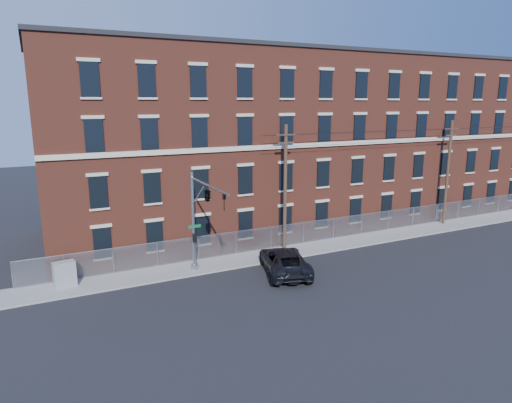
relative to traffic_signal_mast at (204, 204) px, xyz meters
The scene contains 10 objects.
ground 8.35m from the traffic_signal_mast, 19.98° to the right, with size 140.00×140.00×0.00m, color black.
sidewalk 18.98m from the traffic_signal_mast, ahead, with size 65.00×3.00×0.12m, color gray.
mill_building 21.67m from the traffic_signal_mast, 33.14° to the left, with size 55.30×14.32×16.30m.
chain_link_fence 18.97m from the traffic_signal_mast, 12.89° to the left, with size 59.06×0.06×1.85m.
traffic_signal_mast is the anchor object (origin of this frame).
utility_pole_near 8.70m from the traffic_signal_mast, 23.14° to the left, with size 1.80×0.28×10.00m.
utility_pole_mid 26.22m from the traffic_signal_mast, ahead, with size 1.80×0.28×10.00m.
overhead_wires 26.49m from the traffic_signal_mast, ahead, with size 40.00×0.62×0.62m.
pickup_truck 7.22m from the traffic_signal_mast, ahead, with size 2.87×6.22×1.73m, color black.
utility_cabinet 10.05m from the traffic_signal_mast, 160.08° to the left, with size 1.34×0.67×1.68m, color gray.
Camera 1 is at (-15.50, -24.62, 11.76)m, focal length 31.60 mm.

